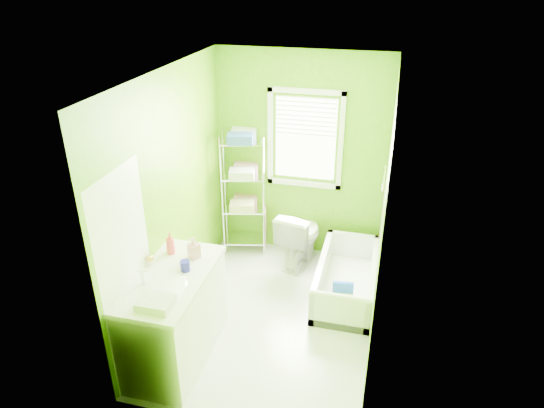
% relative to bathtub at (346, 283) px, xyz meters
% --- Properties ---
extents(ground, '(2.90, 2.90, 0.00)m').
position_rel_bathtub_xyz_m(ground, '(-0.73, -0.59, -0.14)').
color(ground, silver).
rests_on(ground, ground).
extents(room_envelope, '(2.14, 2.94, 2.62)m').
position_rel_bathtub_xyz_m(room_envelope, '(-0.73, -0.59, 1.40)').
color(room_envelope, '#569407').
rests_on(room_envelope, ground).
extents(window, '(0.92, 0.05, 1.22)m').
position_rel_bathtub_xyz_m(window, '(-0.68, 0.83, 1.47)').
color(window, white).
rests_on(window, ground).
extents(door, '(0.09, 0.80, 2.00)m').
position_rel_bathtub_xyz_m(door, '(-1.76, -1.59, 0.86)').
color(door, white).
rests_on(door, ground).
extents(right_wall_decor, '(0.04, 1.48, 1.17)m').
position_rel_bathtub_xyz_m(right_wall_decor, '(0.31, -0.61, 1.18)').
color(right_wall_decor, '#43070A').
rests_on(right_wall_decor, ground).
extents(bathtub, '(0.65, 1.38, 0.45)m').
position_rel_bathtub_xyz_m(bathtub, '(0.00, 0.00, 0.00)').
color(bathtub, white).
rests_on(bathtub, ground).
extents(toilet, '(0.57, 0.82, 0.76)m').
position_rel_bathtub_xyz_m(toilet, '(-0.65, 0.53, 0.24)').
color(toilet, white).
rests_on(toilet, ground).
extents(vanity, '(0.63, 1.23, 1.15)m').
position_rel_bathtub_xyz_m(vanity, '(-1.47, -1.39, 0.35)').
color(vanity, white).
rests_on(vanity, ground).
extents(wire_shelf_unit, '(0.60, 0.50, 1.64)m').
position_rel_bathtub_xyz_m(wire_shelf_unit, '(-1.41, 0.69, 0.86)').
color(wire_shelf_unit, silver).
rests_on(wire_shelf_unit, ground).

